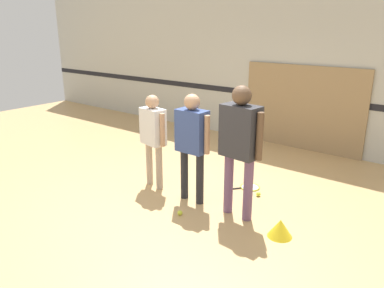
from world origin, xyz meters
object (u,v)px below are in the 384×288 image
at_px(person_instructor, 192,137).
at_px(tennis_ball_near_instructor, 180,213).
at_px(racket_spare_on_floor, 249,187).
at_px(person_student_left, 153,131).
at_px(person_student_right, 240,138).
at_px(tennis_ball_stray_left, 248,201).
at_px(training_cone, 280,228).
at_px(tennis_ball_by_spare_racket, 258,194).

bearing_deg(person_instructor, tennis_ball_near_instructor, -70.60).
bearing_deg(racket_spare_on_floor, person_student_left, -16.60).
relative_size(person_student_right, tennis_ball_stray_left, 26.32).
xyz_separation_m(person_student_left, racket_spare_on_floor, (1.21, 0.85, -0.89)).
bearing_deg(training_cone, tennis_ball_by_spare_racket, 131.63).
bearing_deg(training_cone, racket_spare_on_floor, 134.62).
bearing_deg(tennis_ball_by_spare_racket, person_student_left, -155.56).
bearing_deg(training_cone, tennis_ball_stray_left, 144.15).
height_order(tennis_ball_by_spare_racket, tennis_ball_stray_left, same).
distance_m(person_student_left, racket_spare_on_floor, 1.73).
xyz_separation_m(racket_spare_on_floor, tennis_ball_by_spare_racket, (0.26, -0.18, 0.02)).
relative_size(tennis_ball_near_instructor, training_cone, 0.22).
distance_m(tennis_ball_near_instructor, tennis_ball_stray_left, 1.02).
relative_size(person_student_left, training_cone, 4.86).
relative_size(person_instructor, person_student_right, 0.89).
bearing_deg(person_student_right, tennis_ball_stray_left, -76.06).
height_order(tennis_ball_near_instructor, tennis_ball_by_spare_racket, same).
distance_m(tennis_ball_by_spare_racket, tennis_ball_stray_left, 0.30).
xyz_separation_m(person_student_right, training_cone, (0.68, -0.14, -0.96)).
bearing_deg(person_student_left, training_cone, 7.10).
xyz_separation_m(person_instructor, person_student_right, (0.75, 0.02, 0.11)).
height_order(person_instructor, tennis_ball_by_spare_racket, person_instructor).
xyz_separation_m(person_student_right, tennis_ball_by_spare_racket, (-0.05, 0.69, -1.04)).
relative_size(person_instructor, person_student_left, 1.07).
xyz_separation_m(person_instructor, tennis_ball_near_instructor, (0.15, -0.46, -0.93)).
height_order(tennis_ball_by_spare_racket, training_cone, training_cone).
bearing_deg(person_student_left, tennis_ball_near_instructor, -16.72).
distance_m(racket_spare_on_floor, tennis_ball_stray_left, 0.54).
bearing_deg(person_student_right, person_instructor, 6.94).
distance_m(person_instructor, tennis_ball_by_spare_racket, 1.36).
relative_size(racket_spare_on_floor, training_cone, 1.66).
xyz_separation_m(person_instructor, tennis_ball_stray_left, (0.69, 0.41, -0.93)).
bearing_deg(tennis_ball_by_spare_racket, tennis_ball_stray_left, -90.50).
height_order(person_student_left, tennis_ball_by_spare_racket, person_student_left).
distance_m(racket_spare_on_floor, training_cone, 1.43).
distance_m(person_instructor, tennis_ball_near_instructor, 1.04).
bearing_deg(person_instructor, tennis_ball_by_spare_racket, 46.42).
bearing_deg(tennis_ball_near_instructor, person_student_left, 152.03).
bearing_deg(racket_spare_on_floor, tennis_ball_stray_left, 66.74).
bearing_deg(tennis_ball_by_spare_racket, training_cone, -48.37).
bearing_deg(racket_spare_on_floor, person_instructor, 12.24).
height_order(tennis_ball_near_instructor, training_cone, training_cone).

